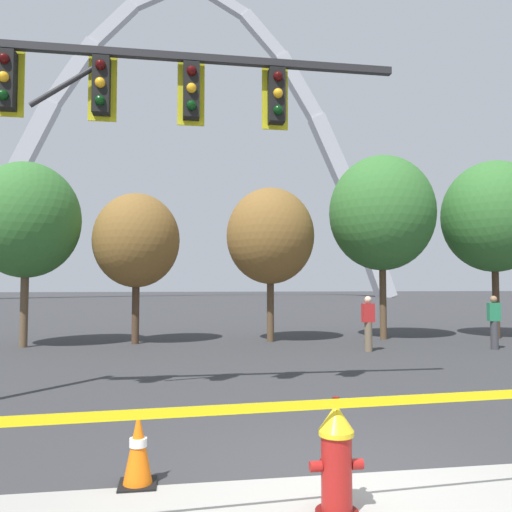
# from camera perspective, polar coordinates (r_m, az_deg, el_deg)

# --- Properties ---
(ground_plane) EXTENTS (240.00, 240.00, 0.00)m
(ground_plane) POSITION_cam_1_polar(r_m,az_deg,el_deg) (5.57, 9.89, -23.57)
(ground_plane) COLOR #333335
(fire_hydrant) EXTENTS (0.46, 0.48, 0.99)m
(fire_hydrant) POSITION_cam_1_polar(r_m,az_deg,el_deg) (4.66, 8.98, -21.63)
(fire_hydrant) COLOR #5E0F0D
(fire_hydrant) RESTS_ON ground
(caution_tape_barrier) EXTENTS (6.33, 0.43, 1.03)m
(caution_tape_barrier) POSITION_cam_1_polar(r_m,az_deg,el_deg) (4.42, 5.98, -19.20)
(caution_tape_barrier) COLOR #232326
(caution_tape_barrier) RESTS_ON ground
(traffic_cone_by_hydrant) EXTENTS (0.36, 0.36, 0.73)m
(traffic_cone_by_hydrant) POSITION_cam_1_polar(r_m,az_deg,el_deg) (5.37, -13.10, -20.28)
(traffic_cone_by_hydrant) COLOR black
(traffic_cone_by_hydrant) RESTS_ON ground
(traffic_signal_gantry) EXTENTS (7.82, 0.44, 6.00)m
(traffic_signal_gantry) POSITION_cam_1_polar(r_m,az_deg,el_deg) (8.59, -19.89, 13.65)
(traffic_signal_gantry) COLOR #232326
(traffic_signal_gantry) RESTS_ON ground
(monument_arch) EXTENTS (59.21, 2.37, 44.11)m
(monument_arch) POSITION_cam_1_polar(r_m,az_deg,el_deg) (71.81, -7.53, 11.20)
(monument_arch) COLOR #B2B5BC
(monument_arch) RESTS_ON ground
(tree_far_left) EXTENTS (3.28, 3.28, 5.74)m
(tree_far_left) POSITION_cam_1_polar(r_m,az_deg,el_deg) (17.35, -24.39, 3.69)
(tree_far_left) COLOR brown
(tree_far_left) RESTS_ON ground
(tree_left_mid) EXTENTS (2.81, 2.81, 4.92)m
(tree_left_mid) POSITION_cam_1_polar(r_m,az_deg,el_deg) (17.12, -13.27, 1.69)
(tree_left_mid) COLOR #473323
(tree_left_mid) RESTS_ON ground
(tree_center_left) EXTENTS (2.99, 2.99, 5.23)m
(tree_center_left) POSITION_cam_1_polar(r_m,az_deg,el_deg) (17.33, 1.62, 2.25)
(tree_center_left) COLOR brown
(tree_center_left) RESTS_ON ground
(tree_center_right) EXTENTS (3.73, 3.73, 6.52)m
(tree_center_right) POSITION_cam_1_polar(r_m,az_deg,el_deg) (18.69, 13.94, 4.69)
(tree_center_right) COLOR brown
(tree_center_right) RESTS_ON ground
(tree_right_mid) EXTENTS (3.65, 3.65, 6.39)m
(tree_right_mid) POSITION_cam_1_polar(r_m,az_deg,el_deg) (20.30, 25.14, 4.03)
(tree_right_mid) COLOR #473323
(tree_right_mid) RESTS_ON ground
(pedestrian_walking_left) EXTENTS (0.36, 0.25, 1.59)m
(pedestrian_walking_left) POSITION_cam_1_polar(r_m,az_deg,el_deg) (16.81, 25.17, -6.70)
(pedestrian_walking_left) COLOR #38383D
(pedestrian_walking_left) RESTS_ON ground
(pedestrian_standing_center) EXTENTS (0.35, 0.22, 1.59)m
(pedestrian_standing_center) POSITION_cam_1_polar(r_m,az_deg,el_deg) (15.13, 12.49, -7.35)
(pedestrian_standing_center) COLOR brown
(pedestrian_standing_center) RESTS_ON ground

